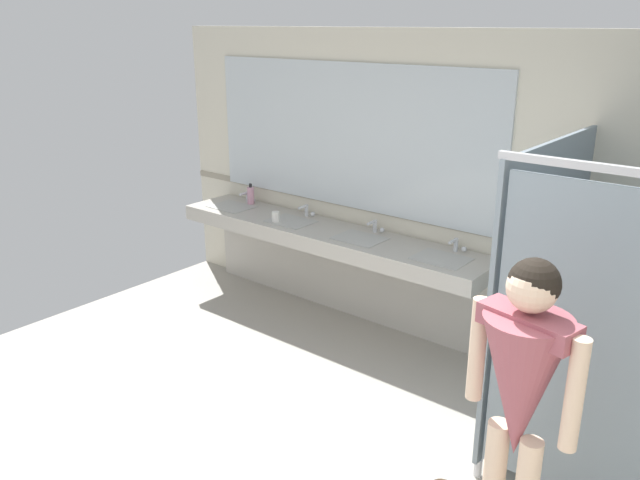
{
  "coord_description": "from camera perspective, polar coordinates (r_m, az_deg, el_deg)",
  "views": [
    {
      "loc": [
        1.72,
        -1.55,
        2.65
      ],
      "look_at": [
        -0.97,
        1.76,
        1.2
      ],
      "focal_mm": 36.18,
      "sensor_mm": 36.0,
      "label": 1
    }
  ],
  "objects": [
    {
      "name": "soap_dispenser",
      "position": [
        6.6,
        -6.14,
        3.97
      ],
      "size": [
        0.07,
        0.07,
        0.21
      ],
      "color": "#D899B2",
      "rests_on": "vanity_counter"
    },
    {
      "name": "paper_cup",
      "position": [
        5.98,
        -3.95,
        2.07
      ],
      "size": [
        0.07,
        0.07,
        0.1
      ],
      "primitive_type": "cylinder",
      "color": "white",
      "rests_on": "vanity_counter"
    },
    {
      "name": "mirror_panel",
      "position": [
        5.82,
        2.39,
        9.15
      ],
      "size": [
        3.06,
        0.02,
        1.29
      ],
      "primitive_type": "cube",
      "color": "silver",
      "rests_on": "wall_back"
    },
    {
      "name": "person_standing",
      "position": [
        3.14,
        17.36,
        -12.24
      ],
      "size": [
        0.58,
        0.48,
        1.69
      ],
      "color": "beige",
      "rests_on": "ground_plane"
    },
    {
      "name": "wall_back",
      "position": [
        5.16,
        18.28,
        2.69
      ],
      "size": [
        7.49,
        0.12,
        2.6
      ],
      "primitive_type": "cube",
      "color": "beige",
      "rests_on": "ground_plane"
    },
    {
      "name": "vanity_counter",
      "position": [
        5.92,
        1.04,
        -0.92
      ],
      "size": [
        3.16,
        0.58,
        0.99
      ],
      "color": "#B2ADA3",
      "rests_on": "ground_plane"
    },
    {
      "name": "wall_back_tile_band",
      "position": [
        5.17,
        17.74,
        -0.13
      ],
      "size": [
        7.49,
        0.01,
        0.06
      ],
      "primitive_type": "cube",
      "color": "#9E937F",
      "rests_on": "wall_back"
    }
  ]
}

